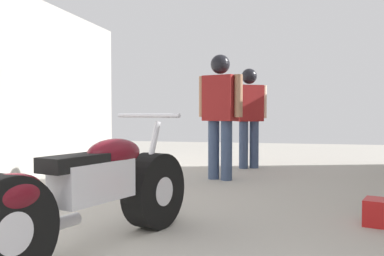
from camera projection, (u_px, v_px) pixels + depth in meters
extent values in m
plane|color=#A8A399|center=(207.00, 204.00, 4.43)|extent=(17.88, 17.88, 0.00)
cylinder|color=black|center=(154.00, 190.00, 3.52)|extent=(0.39, 0.65, 0.62)
cylinder|color=silver|center=(154.00, 190.00, 3.52)|extent=(0.28, 0.29, 0.24)
cylinder|color=black|center=(2.00, 231.00, 2.32)|extent=(0.39, 0.65, 0.62)
cylinder|color=silver|center=(2.00, 231.00, 2.32)|extent=(0.28, 0.29, 0.24)
cube|color=silver|center=(94.00, 181.00, 2.91)|extent=(0.41, 0.66, 0.27)
ellipsoid|color=#5B0F19|center=(114.00, 153.00, 3.09)|extent=(0.40, 0.56, 0.21)
cube|color=black|center=(74.00, 163.00, 2.76)|extent=(0.35, 0.51, 0.10)
ellipsoid|color=#5B0F19|center=(10.00, 194.00, 2.35)|extent=(0.37, 0.48, 0.23)
cylinder|color=silver|center=(151.00, 156.00, 3.48)|extent=(0.12, 0.25, 0.56)
cylinder|color=silver|center=(148.00, 115.00, 3.43)|extent=(0.58, 0.22, 0.03)
cylinder|color=silver|center=(46.00, 227.00, 2.74)|extent=(0.25, 0.53, 0.09)
cylinder|color=#384766|center=(244.00, 145.00, 7.22)|extent=(0.21, 0.21, 0.80)
cylinder|color=#384766|center=(254.00, 145.00, 7.28)|extent=(0.21, 0.21, 0.80)
cube|color=maroon|center=(249.00, 103.00, 7.23)|extent=(0.50, 0.43, 0.61)
cylinder|color=beige|center=(234.00, 102.00, 7.14)|extent=(0.15, 0.15, 0.56)
cylinder|color=beige|center=(264.00, 102.00, 7.31)|extent=(0.15, 0.15, 0.56)
sphere|color=black|center=(249.00, 77.00, 7.21)|extent=(0.22, 0.22, 0.22)
sphere|color=black|center=(249.00, 76.00, 7.21)|extent=(0.26, 0.26, 0.26)
cylinder|color=#384766|center=(227.00, 151.00, 5.97)|extent=(0.21, 0.21, 0.83)
cylinder|color=#384766|center=(214.00, 150.00, 6.08)|extent=(0.21, 0.21, 0.83)
cube|color=maroon|center=(220.00, 98.00, 6.00)|extent=(0.52, 0.40, 0.64)
cylinder|color=#9E7051|center=(238.00, 96.00, 5.84)|extent=(0.15, 0.15, 0.58)
cylinder|color=#9E7051|center=(203.00, 97.00, 6.16)|extent=(0.15, 0.15, 0.58)
sphere|color=black|center=(220.00, 66.00, 5.98)|extent=(0.23, 0.23, 0.23)
sphere|color=black|center=(220.00, 64.00, 5.98)|extent=(0.27, 0.27, 0.27)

